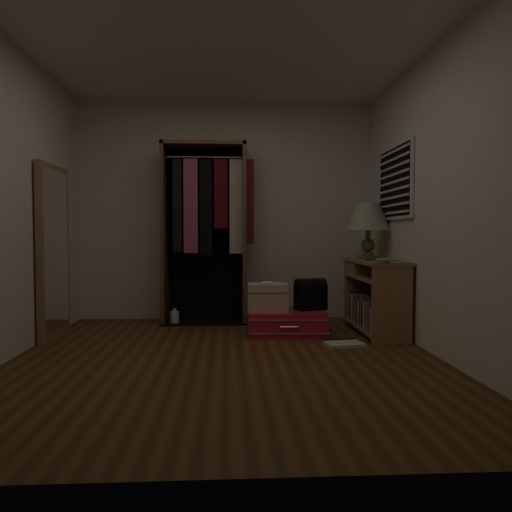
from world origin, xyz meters
name	(u,v)px	position (x,y,z in m)	size (l,w,h in m)	color
ground	(226,359)	(0.00, 0.00, 0.00)	(4.00, 4.00, 0.00)	#503117
room_walls	(235,175)	(0.08, 0.04, 1.50)	(3.52, 4.02, 2.60)	silver
console_bookshelf	(374,295)	(1.53, 1.04, 0.39)	(0.42, 1.12, 0.75)	#967048
open_wardrobe	(208,218)	(-0.21, 1.77, 1.20)	(1.04, 0.50, 2.05)	brown
floor_mirror	(54,251)	(-1.70, 1.00, 0.85)	(0.06, 0.80, 1.70)	#9D704C
pink_suitcase	(287,322)	(0.62, 1.00, 0.12)	(0.81, 0.60, 0.24)	red
train_case	(268,297)	(0.42, 1.00, 0.38)	(0.42, 0.29, 0.30)	beige
black_bag	(310,293)	(0.87, 1.04, 0.41)	(0.34, 0.27, 0.32)	black
table_lamp	(368,218)	(1.54, 1.31, 1.19)	(0.63, 0.63, 0.60)	#515B2C
brass_tray	(377,260)	(1.54, 0.96, 0.76)	(0.32, 0.32, 0.01)	olive
ceramic_bowl	(384,261)	(1.49, 0.60, 0.77)	(0.15, 0.15, 0.04)	#B4D8B7
white_jug	(175,318)	(-0.58, 1.60, 0.08)	(0.13, 0.13, 0.18)	white
floor_book	(343,343)	(1.08, 0.47, 0.01)	(0.37, 0.32, 0.03)	beige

